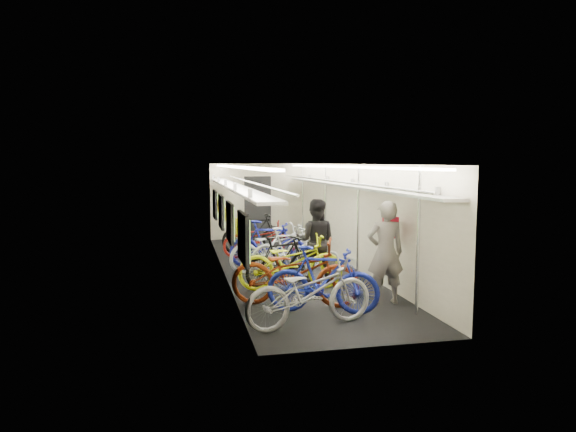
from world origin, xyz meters
name	(u,v)px	position (x,y,z in m)	size (l,w,h in m)	color
train_car_shell	(269,196)	(-0.36, 0.71, 1.66)	(10.00, 10.00, 10.00)	black
bicycle_0	(310,292)	(-0.58, -4.02, 0.53)	(0.71, 2.03, 1.07)	#B3B2B7
bicycle_1	(323,280)	(-0.20, -3.39, 0.55)	(0.52, 1.84, 1.10)	#1A26A0
bicycle_2	(295,273)	(-0.54, -2.87, 0.58)	(0.77, 2.20, 1.15)	maroon
bicycle_3	(282,260)	(-0.47, -1.36, 0.50)	(0.47, 1.65, 0.99)	black
bicycle_4	(291,262)	(-0.36, -1.74, 0.54)	(0.71, 2.04, 1.07)	#EBF817
bicycle_5	(288,250)	(-0.10, -0.22, 0.51)	(0.48, 1.70, 1.02)	white
bicycle_6	(273,248)	(-0.42, -0.06, 0.53)	(0.70, 2.02, 1.06)	silver
bicycle_7	(268,245)	(-0.46, 0.26, 0.56)	(0.52, 1.86, 1.12)	navy
bicycle_8	(259,240)	(-0.49, 1.54, 0.48)	(0.64, 1.84, 0.97)	maroon
bicycle_9	(255,233)	(-0.46, 2.47, 0.54)	(0.51, 1.80, 1.08)	black
passenger_near	(385,252)	(1.02, -3.03, 0.89)	(0.65, 0.43, 1.79)	gray
passenger_mid	(315,241)	(0.24, -1.29, 0.85)	(0.83, 0.65, 1.71)	black
backpack	(390,228)	(1.25, -2.70, 1.28)	(0.26, 0.14, 0.38)	red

